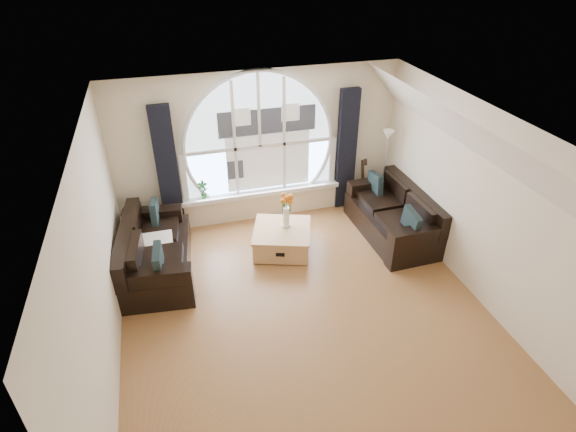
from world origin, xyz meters
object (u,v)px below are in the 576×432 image
at_px(sofa_right, 393,215).
at_px(floor_lamp, 384,172).
at_px(sofa_left, 156,250).
at_px(guitar, 361,182).
at_px(vase_flowers, 286,206).
at_px(coffee_chest, 282,238).
at_px(potted_plant, 203,190).

xyz_separation_m(sofa_right, floor_lamp, (0.20, 0.85, 0.40)).
bearing_deg(sofa_left, guitar, 21.01).
xyz_separation_m(floor_lamp, guitar, (-0.35, 0.19, -0.27)).
bearing_deg(guitar, vase_flowers, -155.84).
bearing_deg(coffee_chest, floor_lamp, 38.45).
bearing_deg(vase_flowers, sofa_left, -177.32).
xyz_separation_m(sofa_left, vase_flowers, (2.11, 0.10, 0.40)).
distance_m(vase_flowers, potted_plant, 1.61).
relative_size(coffee_chest, guitar, 0.87).
height_order(sofa_right, guitar, guitar).
bearing_deg(guitar, floor_lamp, -32.23).
height_order(sofa_right, vase_flowers, vase_flowers).
bearing_deg(sofa_left, potted_plant, 58.86).
relative_size(floor_lamp, guitar, 1.51).
bearing_deg(coffee_chest, guitar, 46.90).
xyz_separation_m(sofa_left, coffee_chest, (2.01, 0.02, -0.17)).
bearing_deg(sofa_left, sofa_right, 5.64).
bearing_deg(coffee_chest, potted_plant, 153.66).
height_order(coffee_chest, vase_flowers, vase_flowers).
distance_m(sofa_left, floor_lamp, 4.27).
height_order(sofa_left, guitar, guitar).
height_order(vase_flowers, floor_lamp, floor_lamp).
bearing_deg(sofa_left, coffee_chest, 7.16).
xyz_separation_m(vase_flowers, guitar, (1.71, 0.89, -0.27)).
height_order(guitar, potted_plant, guitar).
relative_size(vase_flowers, potted_plant, 2.09).
bearing_deg(coffee_chest, sofa_left, -160.59).
xyz_separation_m(vase_flowers, potted_plant, (-1.22, 1.05, -0.08)).
bearing_deg(vase_flowers, floor_lamp, 18.65).
relative_size(guitar, potted_plant, 3.16).
distance_m(vase_flowers, floor_lamp, 2.18).
bearing_deg(potted_plant, floor_lamp, -6.22).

